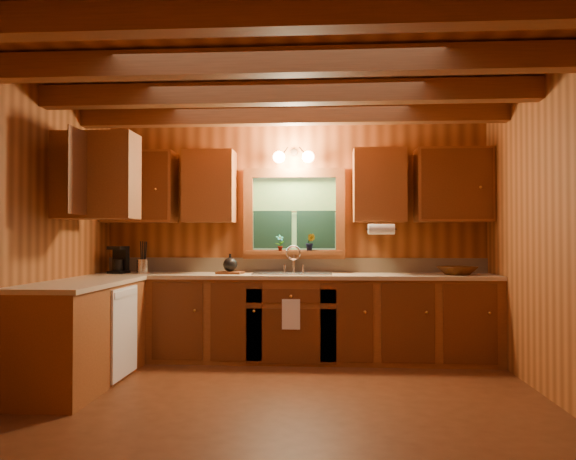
{
  "coord_description": "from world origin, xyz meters",
  "views": [
    {
      "loc": [
        0.31,
        -4.13,
        1.26
      ],
      "look_at": [
        0.0,
        0.8,
        1.35
      ],
      "focal_mm": 33.92,
      "sensor_mm": 36.0,
      "label": 1
    }
  ],
  "objects_px": {
    "coffee_maker": "(120,260)",
    "wicker_basket": "(457,271)",
    "sink": "(293,278)",
    "cutting_board": "(230,273)"
  },
  "relations": [
    {
      "from": "coffee_maker",
      "to": "wicker_basket",
      "type": "bearing_deg",
      "value": 10.6
    },
    {
      "from": "coffee_maker",
      "to": "sink",
      "type": "bearing_deg",
      "value": 11.48
    },
    {
      "from": "wicker_basket",
      "to": "coffee_maker",
      "type": "bearing_deg",
      "value": 178.71
    },
    {
      "from": "cutting_board",
      "to": "wicker_basket",
      "type": "relative_size",
      "value": 0.73
    },
    {
      "from": "wicker_basket",
      "to": "cutting_board",
      "type": "bearing_deg",
      "value": 179.19
    },
    {
      "from": "coffee_maker",
      "to": "cutting_board",
      "type": "height_order",
      "value": "coffee_maker"
    },
    {
      "from": "sink",
      "to": "wicker_basket",
      "type": "distance_m",
      "value": 1.69
    },
    {
      "from": "sink",
      "to": "coffee_maker",
      "type": "relative_size",
      "value": 2.81
    },
    {
      "from": "sink",
      "to": "cutting_board",
      "type": "bearing_deg",
      "value": -177.1
    },
    {
      "from": "sink",
      "to": "coffee_maker",
      "type": "xyz_separation_m",
      "value": [
        -1.88,
        0.01,
        0.19
      ]
    }
  ]
}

